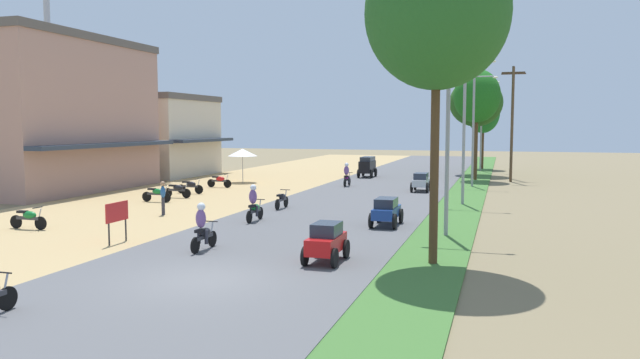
{
  "coord_description": "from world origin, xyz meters",
  "views": [
    {
      "loc": [
        7.89,
        -14.75,
        4.34
      ],
      "look_at": [
        -0.93,
        14.21,
        1.62
      ],
      "focal_mm": 33.96,
      "sensor_mm": 36.0,
      "label": 1
    }
  ],
  "objects_px": {
    "streetlamp_mid": "(464,121)",
    "motorbike_ahead_second": "(203,228)",
    "parked_motorbike_second": "(157,193)",
    "motorbike_ahead_fifth": "(347,175)",
    "parked_motorbike_third": "(177,190)",
    "motorbike_ahead_third": "(254,204)",
    "median_tree_nearest": "(437,13)",
    "parked_motorbike_fourth": "(190,186)",
    "streetlamp_far": "(473,122)",
    "car_hatchback_red": "(326,241)",
    "streetlamp_farthest": "(481,119)",
    "utility_pole_far": "(512,122)",
    "car_van_black": "(367,166)",
    "motorbike_ahead_fourth": "(282,199)",
    "streetlamp_near": "(448,114)",
    "vendor_umbrella": "(243,152)",
    "median_tree_third": "(476,103)",
    "median_tree_second": "(477,96)",
    "median_tree_fourth": "(483,113)",
    "utility_pole_near": "(512,121)",
    "car_sedan_silver": "(421,181)",
    "parked_motorbike_nearest": "(29,217)",
    "street_signboard": "(117,215)",
    "parked_motorbike_fifth": "(220,180)",
    "pedestrian_on_shoulder": "(163,196)"
  },
  "relations": [
    {
      "from": "parked_motorbike_fifth",
      "to": "motorbike_ahead_second",
      "type": "bearing_deg",
      "value": -65.15
    },
    {
      "from": "streetlamp_mid",
      "to": "motorbike_ahead_second",
      "type": "height_order",
      "value": "streetlamp_mid"
    },
    {
      "from": "vendor_umbrella",
      "to": "motorbike_ahead_third",
      "type": "xyz_separation_m",
      "value": [
        8.2,
        -17.0,
        -1.45
      ]
    },
    {
      "from": "parked_motorbike_third",
      "to": "motorbike_ahead_third",
      "type": "distance_m",
      "value": 10.48
    },
    {
      "from": "streetlamp_far",
      "to": "car_sedan_silver",
      "type": "distance_m",
      "value": 6.59
    },
    {
      "from": "median_tree_fourth",
      "to": "utility_pole_near",
      "type": "bearing_deg",
      "value": -75.93
    },
    {
      "from": "streetlamp_far",
      "to": "utility_pole_far",
      "type": "relative_size",
      "value": 0.89
    },
    {
      "from": "parked_motorbike_second",
      "to": "motorbike_ahead_third",
      "type": "distance_m",
      "value": 9.31
    },
    {
      "from": "street_signboard",
      "to": "utility_pole_far",
      "type": "height_order",
      "value": "utility_pole_far"
    },
    {
      "from": "vendor_umbrella",
      "to": "car_sedan_silver",
      "type": "relative_size",
      "value": 1.12
    },
    {
      "from": "streetlamp_near",
      "to": "utility_pole_near",
      "type": "bearing_deg",
      "value": 84.48
    },
    {
      "from": "median_tree_fourth",
      "to": "streetlamp_mid",
      "type": "bearing_deg",
      "value": -90.09
    },
    {
      "from": "car_van_black",
      "to": "motorbike_ahead_fourth",
      "type": "xyz_separation_m",
      "value": [
        -0.1,
        -19.73,
        -0.45
      ]
    },
    {
      "from": "vendor_umbrella",
      "to": "median_tree_second",
      "type": "relative_size",
      "value": 0.29
    },
    {
      "from": "streetlamp_farthest",
      "to": "car_sedan_silver",
      "type": "bearing_deg",
      "value": -98.69
    },
    {
      "from": "parked_motorbike_second",
      "to": "motorbike_ahead_fifth",
      "type": "xyz_separation_m",
      "value": [
        8.03,
        11.37,
        0.3
      ]
    },
    {
      "from": "vendor_umbrella",
      "to": "utility_pole_far",
      "type": "bearing_deg",
      "value": 19.7
    },
    {
      "from": "parked_motorbike_third",
      "to": "median_tree_fourth",
      "type": "bearing_deg",
      "value": 61.46
    },
    {
      "from": "pedestrian_on_shoulder",
      "to": "parked_motorbike_third",
      "type": "bearing_deg",
      "value": 114.69
    },
    {
      "from": "median_tree_third",
      "to": "car_van_black",
      "type": "distance_m",
      "value": 11.26
    },
    {
      "from": "parked_motorbike_third",
      "to": "streetlamp_near",
      "type": "xyz_separation_m",
      "value": [
        16.31,
        -7.73,
        4.21
      ]
    },
    {
      "from": "streetlamp_far",
      "to": "streetlamp_near",
      "type": "bearing_deg",
      "value": -90.0
    },
    {
      "from": "parked_motorbike_second",
      "to": "median_tree_nearest",
      "type": "xyz_separation_m",
      "value": [
        16.45,
        -10.65,
        7.14
      ]
    },
    {
      "from": "parked_motorbike_third",
      "to": "parked_motorbike_fourth",
      "type": "height_order",
      "value": "same"
    },
    {
      "from": "parked_motorbike_nearest",
      "to": "motorbike_ahead_third",
      "type": "bearing_deg",
      "value": 28.92
    },
    {
      "from": "parked_motorbike_fifth",
      "to": "vendor_umbrella",
      "type": "bearing_deg",
      "value": 90.55
    },
    {
      "from": "car_sedan_silver",
      "to": "motorbike_ahead_second",
      "type": "distance_m",
      "value": 21.32
    },
    {
      "from": "streetlamp_mid",
      "to": "motorbike_ahead_fifth",
      "type": "height_order",
      "value": "streetlamp_mid"
    },
    {
      "from": "parked_motorbike_second",
      "to": "streetlamp_mid",
      "type": "height_order",
      "value": "streetlamp_mid"
    },
    {
      "from": "streetlamp_farthest",
      "to": "car_van_black",
      "type": "distance_m",
      "value": 13.77
    },
    {
      "from": "utility_pole_far",
      "to": "car_sedan_silver",
      "type": "distance_m",
      "value": 11.58
    },
    {
      "from": "parked_motorbike_third",
      "to": "median_tree_third",
      "type": "height_order",
      "value": "median_tree_third"
    },
    {
      "from": "streetlamp_near",
      "to": "motorbike_ahead_fifth",
      "type": "bearing_deg",
      "value": 116.18
    },
    {
      "from": "parked_motorbike_nearest",
      "to": "parked_motorbike_fourth",
      "type": "height_order",
      "value": "same"
    },
    {
      "from": "car_sedan_silver",
      "to": "motorbike_ahead_fifth",
      "type": "xyz_separation_m",
      "value": [
        -5.38,
        1.69,
        0.11
      ]
    },
    {
      "from": "motorbike_ahead_third",
      "to": "parked_motorbike_third",
      "type": "bearing_deg",
      "value": 138.67
    },
    {
      "from": "motorbike_ahead_fifth",
      "to": "motorbike_ahead_fourth",
      "type": "bearing_deg",
      "value": -91.76
    },
    {
      "from": "parked_motorbike_fourth",
      "to": "streetlamp_far",
      "type": "distance_m",
      "value": 19.78
    },
    {
      "from": "car_hatchback_red",
      "to": "streetlamp_farthest",
      "type": "bearing_deg",
      "value": 85.59
    },
    {
      "from": "parked_motorbike_nearest",
      "to": "motorbike_ahead_third",
      "type": "distance_m",
      "value": 9.3
    },
    {
      "from": "median_tree_second",
      "to": "motorbike_ahead_third",
      "type": "height_order",
      "value": "median_tree_second"
    },
    {
      "from": "median_tree_third",
      "to": "car_hatchback_red",
      "type": "distance_m",
      "value": 36.76
    },
    {
      "from": "utility_pole_near",
      "to": "motorbike_ahead_fifth",
      "type": "distance_m",
      "value": 15.62
    },
    {
      "from": "motorbike_ahead_fifth",
      "to": "median_tree_second",
      "type": "bearing_deg",
      "value": 44.3
    },
    {
      "from": "median_tree_nearest",
      "to": "motorbike_ahead_fifth",
      "type": "height_order",
      "value": "median_tree_nearest"
    },
    {
      "from": "streetlamp_far",
      "to": "vendor_umbrella",
      "type": "bearing_deg",
      "value": -173.16
    },
    {
      "from": "street_signboard",
      "to": "motorbike_ahead_fifth",
      "type": "relative_size",
      "value": 0.83
    },
    {
      "from": "streetlamp_mid",
      "to": "motorbike_ahead_fourth",
      "type": "height_order",
      "value": "streetlamp_mid"
    },
    {
      "from": "median_tree_third",
      "to": "car_hatchback_red",
      "type": "bearing_deg",
      "value": -94.45
    },
    {
      "from": "parked_motorbike_third",
      "to": "car_van_black",
      "type": "height_order",
      "value": "car_van_black"
    }
  ]
}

